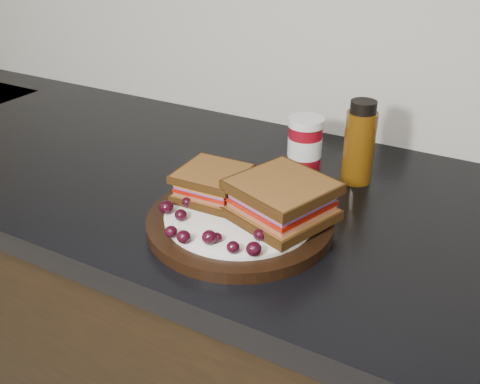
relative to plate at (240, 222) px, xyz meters
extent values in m
cube|color=black|center=(0.02, 0.12, -0.03)|extent=(3.98, 0.60, 0.04)
cylinder|color=black|center=(0.00, 0.00, 0.00)|extent=(0.28, 0.28, 0.02)
ellipsoid|color=black|center=(-0.10, -0.05, 0.03)|extent=(0.02, 0.02, 0.02)
ellipsoid|color=black|center=(-0.07, -0.06, 0.02)|extent=(0.02, 0.02, 0.02)
ellipsoid|color=black|center=(-0.05, -0.10, 0.02)|extent=(0.02, 0.02, 0.02)
ellipsoid|color=black|center=(-0.03, -0.11, 0.02)|extent=(0.02, 0.02, 0.02)
ellipsoid|color=black|center=(0.00, -0.09, 0.02)|extent=(0.02, 0.02, 0.02)
ellipsoid|color=black|center=(0.01, -0.08, 0.02)|extent=(0.01, 0.01, 0.01)
ellipsoid|color=black|center=(0.04, -0.09, 0.02)|extent=(0.02, 0.02, 0.02)
ellipsoid|color=black|center=(0.07, -0.09, 0.02)|extent=(0.02, 0.02, 0.02)
ellipsoid|color=black|center=(0.06, -0.05, 0.02)|extent=(0.02, 0.02, 0.02)
ellipsoid|color=black|center=(0.05, -0.02, 0.02)|extent=(0.02, 0.02, 0.02)
ellipsoid|color=black|center=(0.09, -0.01, 0.02)|extent=(0.02, 0.02, 0.02)
ellipsoid|color=black|center=(0.07, 0.01, 0.02)|extent=(0.02, 0.02, 0.02)
ellipsoid|color=black|center=(0.06, 0.04, 0.02)|extent=(0.02, 0.02, 0.02)
ellipsoid|color=black|center=(-0.05, 0.06, 0.02)|extent=(0.02, 0.02, 0.02)
ellipsoid|color=black|center=(-0.07, 0.04, 0.02)|extent=(0.02, 0.02, 0.02)
ellipsoid|color=black|center=(-0.07, 0.01, 0.02)|extent=(0.02, 0.02, 0.02)
ellipsoid|color=black|center=(-0.08, -0.02, 0.02)|extent=(0.02, 0.02, 0.02)
ellipsoid|color=black|center=(-0.05, 0.03, 0.02)|extent=(0.02, 0.02, 0.02)
ellipsoid|color=black|center=(-0.08, 0.03, 0.02)|extent=(0.02, 0.02, 0.02)
ellipsoid|color=black|center=(-0.08, 0.02, 0.02)|extent=(0.02, 0.02, 0.02)
cylinder|color=maroon|center=(0.00, 0.24, 0.04)|extent=(0.07, 0.07, 0.10)
cylinder|color=#502E08|center=(0.10, 0.23, 0.06)|extent=(0.05, 0.05, 0.15)
camera|label=1|loc=(0.33, -0.60, 0.42)|focal=40.00mm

